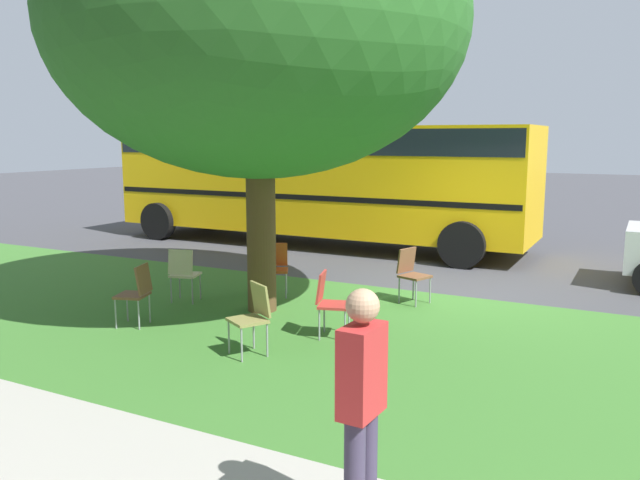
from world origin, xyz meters
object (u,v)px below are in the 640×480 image
(chair_1, at_px, (253,313))
(chair_4, at_px, (183,271))
(chair_0, at_px, (411,271))
(chair_5, at_px, (329,299))
(chair_2, at_px, (275,265))
(street_tree, at_px, (258,23))
(school_bus, at_px, (317,173))
(chair_3, at_px, (137,290))
(pedestrian_0, at_px, (362,404))

(chair_1, xyz_separation_m, chair_4, (2.37, -1.58, 0.00))
(chair_0, distance_m, chair_5, 2.25)
(chair_2, relative_size, chair_4, 1.00)
(chair_0, height_order, chair_1, same)
(street_tree, xyz_separation_m, chair_4, (1.37, 0.18, -3.73))
(street_tree, relative_size, school_bus, 0.62)
(chair_3, xyz_separation_m, chair_4, (0.26, -1.33, 0.00))
(chair_0, relative_size, chair_2, 1.00)
(chair_0, bearing_deg, chair_3, 45.26)
(chair_1, bearing_deg, chair_0, -105.06)
(chair_0, xyz_separation_m, school_bus, (4.01, -4.35, 1.24))
(chair_2, bearing_deg, chair_1, 116.14)
(chair_0, distance_m, pedestrian_0, 6.21)
(chair_3, bearing_deg, chair_2, -108.18)
(chair_1, height_order, chair_3, same)
(chair_3, relative_size, pedestrian_0, 0.52)
(street_tree, height_order, school_bus, street_tree)
(street_tree, bearing_deg, chair_3, 53.53)
(chair_1, xyz_separation_m, chair_5, (-0.51, -1.04, 0.00))
(chair_5, distance_m, pedestrian_0, 4.30)
(chair_1, bearing_deg, street_tree, -60.48)
(chair_2, height_order, chair_5, same)
(chair_1, height_order, chair_4, same)
(chair_3, height_order, chair_4, same)
(chair_0, relative_size, chair_3, 1.00)
(chair_4, bearing_deg, street_tree, -172.59)
(street_tree, xyz_separation_m, chair_5, (-1.51, 0.71, -3.73))
(street_tree, bearing_deg, pedestrian_0, 129.15)
(chair_1, relative_size, chair_2, 1.00)
(chair_0, bearing_deg, chair_1, 74.94)
(street_tree, height_order, pedestrian_0, street_tree)
(chair_5, bearing_deg, school_bus, -60.97)
(chair_0, xyz_separation_m, pedestrian_0, (-1.75, 5.95, 0.41))
(chair_0, height_order, chair_2, same)
(chair_0, bearing_deg, pedestrian_0, 106.35)
(street_tree, relative_size, chair_3, 7.38)
(street_tree, xyz_separation_m, chair_0, (-1.87, -1.51, -3.73))
(chair_1, distance_m, chair_4, 2.84)
(chair_0, height_order, chair_5, same)
(chair_2, xyz_separation_m, school_bus, (1.82, -4.94, 1.24))
(school_bus, bearing_deg, street_tree, 110.04)
(chair_4, distance_m, school_bus, 6.21)
(chair_3, xyz_separation_m, pedestrian_0, (-4.73, 2.94, 0.41))
(pedestrian_0, bearing_deg, chair_5, -60.52)
(street_tree, height_order, chair_2, street_tree)
(chair_5, bearing_deg, chair_4, -10.49)
(chair_4, distance_m, chair_5, 2.93)
(chair_0, distance_m, chair_1, 3.38)
(chair_4, relative_size, school_bus, 0.08)
(pedestrian_0, bearing_deg, chair_4, -40.51)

